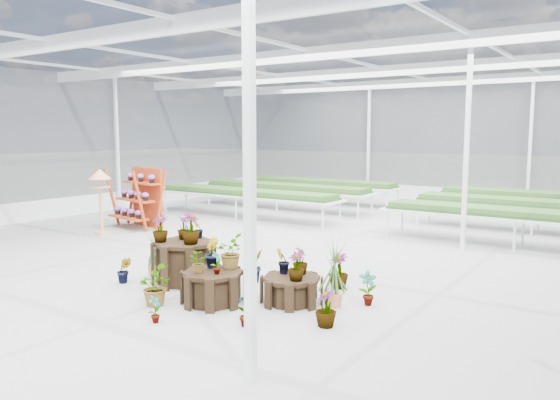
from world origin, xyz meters
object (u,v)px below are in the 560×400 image
Objects in this scene: shelf_rack at (136,198)px; bird_table at (101,202)px; plinth_low at (292,290)px; plinth_tall at (184,262)px; plinth_mid at (213,287)px.

shelf_rack is 0.97× the size of bird_table.
plinth_low is 7.58m from bird_table.
bird_table is at bearing -78.28° from shelf_rack.
plinth_low is 8.00m from shelf_rack.
bird_table is (-5.06, 2.18, 0.49)m from plinth_tall.
plinth_mid reaches higher than plinth_low.
bird_table is at bearing 164.02° from plinth_low.
plinth_tall reaches higher than plinth_low.
plinth_tall is 1.17× the size of plinth_low.
bird_table is (0.02, -1.20, 0.02)m from shelf_rack.
plinth_mid is 1.04× the size of plinth_low.
bird_table is at bearing 156.70° from plinth_tall.
plinth_low is (1.00, 0.70, -0.05)m from plinth_mid.
bird_table reaches higher than plinth_low.
plinth_tall is at bearing -26.89° from bird_table.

